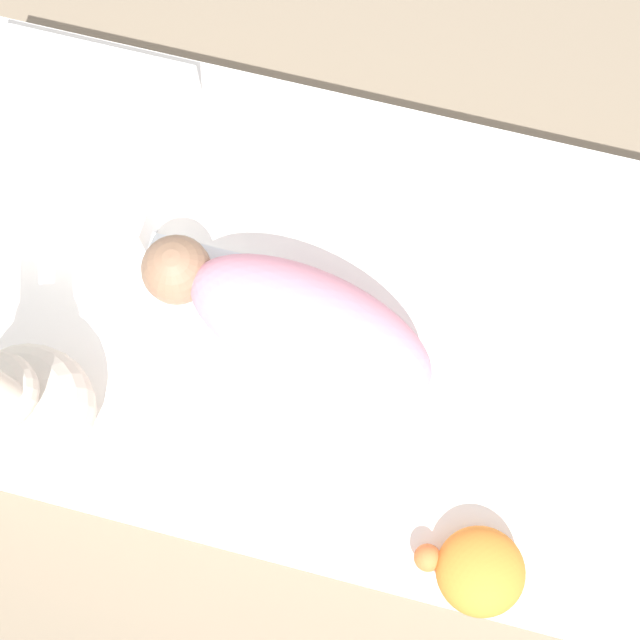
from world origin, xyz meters
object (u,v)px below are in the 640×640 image
(bunny_plush, at_px, (23,406))
(swaddled_baby, at_px, (296,323))
(turtle_plush, at_px, (478,571))
(pillow, at_px, (69,137))

(bunny_plush, bearing_deg, swaddled_baby, -146.46)
(swaddled_baby, xyz_separation_m, turtle_plush, (-0.35, 0.29, -0.04))
(turtle_plush, bearing_deg, bunny_plush, -4.75)
(bunny_plush, xyz_separation_m, turtle_plush, (-0.69, 0.06, -0.08))
(swaddled_baby, bearing_deg, pillow, -15.93)
(bunny_plush, height_order, turtle_plush, bunny_plush)
(pillow, xyz_separation_m, bunny_plush, (-0.11, 0.46, 0.08))
(bunny_plush, relative_size, turtle_plush, 2.23)
(pillow, bearing_deg, turtle_plush, 147.23)
(pillow, bearing_deg, bunny_plush, 103.34)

